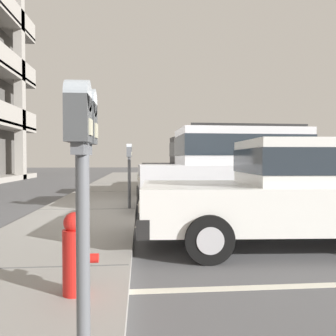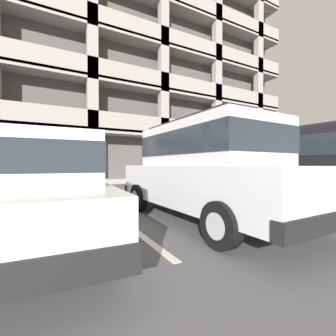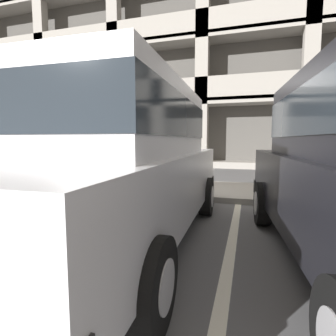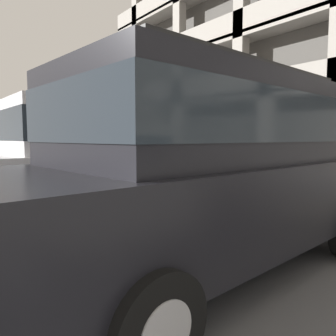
% 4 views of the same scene
% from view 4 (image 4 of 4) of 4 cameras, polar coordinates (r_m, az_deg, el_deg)
% --- Properties ---
extents(ground_plane, '(80.00, 80.00, 0.10)m').
position_cam_4_polar(ground_plane, '(7.31, 4.42, -6.06)').
color(ground_plane, '#565659').
extents(sidewalk, '(40.00, 2.20, 0.12)m').
position_cam_4_polar(sidewalk, '(8.19, 11.29, -4.14)').
color(sidewalk, gray).
rests_on(sidewalk, ground_plane).
extents(parking_stall_lines, '(11.94, 4.80, 0.01)m').
position_cam_4_polar(parking_stall_lines, '(5.31, 3.59, -9.77)').
color(parking_stall_lines, silver).
rests_on(parking_stall_lines, ground_plane).
extents(silver_suv, '(2.12, 4.83, 2.03)m').
position_cam_4_polar(silver_suv, '(5.84, -11.56, 2.28)').
color(silver_suv, silver).
rests_on(silver_suv, ground_plane).
extents(red_sedan, '(2.00, 4.56, 1.54)m').
position_cam_4_polar(red_sedan, '(8.68, -20.17, 1.22)').
color(red_sedan, silver).
rests_on(red_sedan, ground_plane).
extents(dark_hatchback, '(2.32, 4.93, 2.03)m').
position_cam_4_polar(dark_hatchback, '(3.41, 6.48, 0.35)').
color(dark_hatchback, black).
rests_on(dark_hatchback, ground_plane).
extents(parking_meter_near, '(0.35, 0.12, 1.49)m').
position_cam_4_polar(parking_meter_near, '(7.35, 6.95, 4.01)').
color(parking_meter_near, '#595B60').
rests_on(parking_meter_near, sidewalk).
extents(parking_meter_far, '(0.35, 0.12, 1.52)m').
position_cam_4_polar(parking_meter_far, '(12.33, -12.37, 4.51)').
color(parking_meter_far, '#595B60').
rests_on(parking_meter_far, sidewalk).
extents(fire_hydrant, '(0.30, 0.30, 0.70)m').
position_cam_4_polar(fire_hydrant, '(11.48, -8.81, 0.59)').
color(fire_hydrant, red).
rests_on(fire_hydrant, sidewalk).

